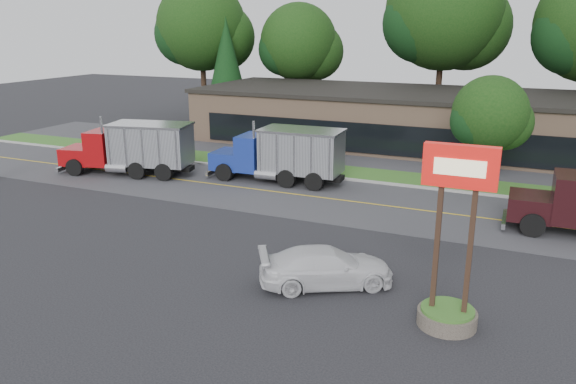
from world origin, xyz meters
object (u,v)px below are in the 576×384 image
bilo_sign (451,267)px  rally_car (326,267)px  dump_truck_blue (284,154)px  dump_truck_red (134,147)px

bilo_sign → rally_car: bilo_sign is taller
bilo_sign → dump_truck_blue: (-11.91, 13.70, -0.22)m
rally_car → dump_truck_red: bearing=27.6°
dump_truck_red → dump_truck_blue: bearing=-179.6°
bilo_sign → dump_truck_red: bearing=151.8°
dump_truck_blue → rally_car: size_ratio=1.71×
dump_truck_red → rally_car: dump_truck_red is taller
dump_truck_blue → rally_car: dump_truck_blue is taller
rally_car → dump_truck_blue: bearing=-0.6°
dump_truck_red → bilo_sign: bearing=139.5°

